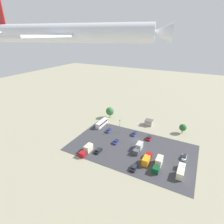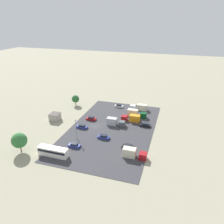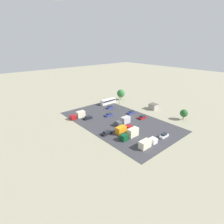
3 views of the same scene
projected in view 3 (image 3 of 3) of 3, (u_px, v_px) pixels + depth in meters
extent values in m
plane|color=gray|center=(129.00, 117.00, 89.73)|extent=(400.00, 400.00, 0.00)
cube|color=#38383D|center=(119.00, 121.00, 85.19)|extent=(57.52, 33.58, 0.08)
cube|color=#9E998E|center=(153.00, 107.00, 100.41)|extent=(4.24, 3.94, 3.03)
cube|color=#59514C|center=(154.00, 104.00, 99.83)|extent=(4.48, 4.18, 0.12)
cube|color=silver|center=(108.00, 101.00, 109.08)|extent=(2.48, 10.28, 3.09)
cube|color=black|center=(108.00, 101.00, 108.87)|extent=(2.52, 9.87, 0.87)
cube|color=black|center=(88.00, 118.00, 87.55)|extent=(1.94, 4.36, 0.92)
cube|color=#1E232D|center=(88.00, 117.00, 87.26)|extent=(1.63, 2.44, 0.67)
cube|color=silver|center=(164.00, 136.00, 70.68)|extent=(1.74, 4.31, 0.90)
cube|color=#1E232D|center=(164.00, 134.00, 70.39)|extent=(1.46, 2.41, 0.66)
cube|color=navy|center=(109.00, 115.00, 91.16)|extent=(1.85, 4.50, 0.89)
cube|color=#1E232D|center=(109.00, 114.00, 90.88)|extent=(1.56, 2.52, 0.65)
cube|color=navy|center=(131.00, 113.00, 94.37)|extent=(1.71, 4.66, 0.87)
cube|color=#1E232D|center=(131.00, 111.00, 94.09)|extent=(1.44, 2.61, 0.64)
cube|color=black|center=(107.00, 133.00, 72.83)|extent=(2.00, 4.60, 0.87)
cube|color=#1E232D|center=(107.00, 132.00, 72.55)|extent=(1.68, 2.58, 0.64)
cube|color=maroon|center=(142.00, 118.00, 88.10)|extent=(2.00, 4.28, 0.91)
cube|color=#1E232D|center=(142.00, 116.00, 87.81)|extent=(1.68, 2.40, 0.67)
cube|color=navy|center=(110.00, 107.00, 102.05)|extent=(1.79, 4.23, 0.85)
cube|color=#1E232D|center=(110.00, 106.00, 101.78)|extent=(1.50, 2.37, 0.62)
cube|color=maroon|center=(129.00, 128.00, 76.26)|extent=(2.49, 2.47, 2.10)
cube|color=orange|center=(121.00, 130.00, 73.26)|extent=(2.49, 4.39, 3.01)
cube|color=maroon|center=(73.00, 117.00, 86.81)|extent=(2.51, 2.40, 2.18)
cube|color=beige|center=(81.00, 114.00, 89.38)|extent=(2.51, 4.26, 3.11)
cube|color=#0C4723|center=(124.00, 137.00, 68.09)|extent=(2.37, 2.65, 2.41)
cube|color=beige|center=(133.00, 132.00, 70.94)|extent=(2.37, 4.72, 3.44)
cube|color=#4C5156|center=(119.00, 123.00, 80.12)|extent=(2.43, 2.37, 2.19)
cube|color=#B2B2B7|center=(126.00, 120.00, 82.66)|extent=(2.43, 4.21, 3.12)
cube|color=silver|center=(153.00, 141.00, 66.24)|extent=(2.54, 2.57, 1.99)
cube|color=beige|center=(145.00, 144.00, 63.13)|extent=(2.54, 4.57, 2.84)
cylinder|color=brown|center=(121.00, 98.00, 117.24)|extent=(0.36, 0.36, 2.43)
sphere|color=#337038|center=(121.00, 93.00, 116.07)|extent=(5.23, 5.23, 5.23)
cylinder|color=brown|center=(183.00, 118.00, 86.73)|extent=(0.36, 0.36, 1.99)
sphere|color=#28602D|center=(184.00, 113.00, 85.84)|extent=(3.82, 3.82, 3.82)
cylinder|color=gray|center=(119.00, 104.00, 97.92)|extent=(0.20, 0.20, 7.27)
cube|color=#4C4C51|center=(119.00, 97.00, 96.51)|extent=(0.90, 0.28, 0.20)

